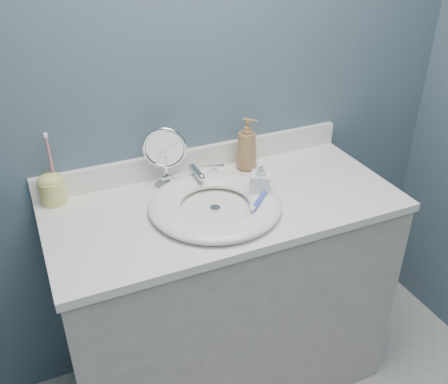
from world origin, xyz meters
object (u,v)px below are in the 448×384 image
toothbrush_holder (52,187)px  soap_bottle_clear (261,180)px  makeup_mirror (165,155)px  soap_bottle_amber (247,144)px

toothbrush_holder → soap_bottle_clear: bearing=-22.3°
makeup_mirror → toothbrush_holder: 0.40m
makeup_mirror → soap_bottle_clear: (0.27, -0.22, -0.05)m
soap_bottle_clear → toothbrush_holder: 0.71m
soap_bottle_amber → soap_bottle_clear: size_ratio=1.39×
soap_bottle_amber → toothbrush_holder: toothbrush_holder is taller
soap_bottle_amber → soap_bottle_clear: bearing=-145.6°
soap_bottle_clear → toothbrush_holder: toothbrush_holder is taller
soap_bottle_clear → toothbrush_holder: bearing=-169.3°
makeup_mirror → toothbrush_holder: toothbrush_holder is taller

